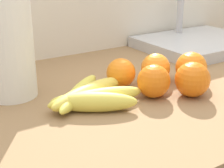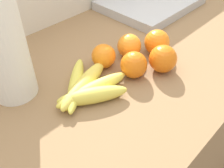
% 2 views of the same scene
% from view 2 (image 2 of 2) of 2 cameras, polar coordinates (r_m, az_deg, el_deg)
% --- Properties ---
extents(counter, '(1.78, 0.68, 0.94)m').
position_cam_2_polar(counter, '(1.11, 0.39, -15.45)').
color(counter, olive).
rests_on(counter, ground).
extents(wall_back, '(2.18, 0.06, 1.30)m').
position_cam_2_polar(wall_back, '(1.18, -12.81, 0.45)').
color(wall_back, silver).
rests_on(wall_back, ground).
extents(banana_bunch, '(0.22, 0.22, 0.04)m').
position_cam_2_polar(banana_bunch, '(0.66, -5.75, -0.87)').
color(banana_bunch, '#DBCC4C').
rests_on(banana_bunch, counter).
extents(orange_right, '(0.08, 0.08, 0.08)m').
position_cam_2_polar(orange_right, '(0.81, 10.09, 9.25)').
color(orange_right, orange).
rests_on(orange_right, counter).
extents(orange_back_left, '(0.07, 0.07, 0.07)m').
position_cam_2_polar(orange_back_left, '(0.79, 4.04, 8.51)').
color(orange_back_left, orange).
rests_on(orange_back_left, counter).
extents(orange_back_right, '(0.08, 0.08, 0.08)m').
position_cam_2_polar(orange_back_right, '(0.71, 4.99, 4.36)').
color(orange_back_right, orange).
rests_on(orange_back_right, counter).
extents(orange_center, '(0.08, 0.08, 0.08)m').
position_cam_2_polar(orange_center, '(0.74, 11.40, 5.59)').
color(orange_center, orange).
rests_on(orange_center, counter).
extents(orange_far_right, '(0.07, 0.07, 0.07)m').
position_cam_2_polar(orange_far_right, '(0.74, -1.91, 6.33)').
color(orange_far_right, orange).
rests_on(orange_far_right, counter).
extents(paper_towel_roll, '(0.11, 0.11, 0.30)m').
position_cam_2_polar(paper_towel_roll, '(0.64, -23.46, 7.41)').
color(paper_towel_roll, white).
rests_on(paper_towel_roll, counter).
extents(sink_basin, '(0.39, 0.31, 0.20)m').
position_cam_2_polar(sink_basin, '(1.14, 8.56, 17.87)').
color(sink_basin, '#B7BABF').
rests_on(sink_basin, counter).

